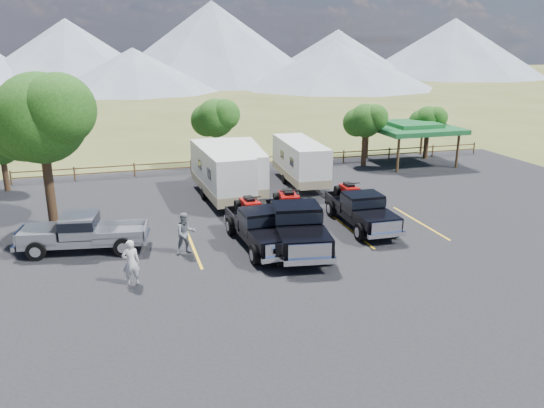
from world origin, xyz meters
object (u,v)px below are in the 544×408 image
object	(u,v)px
trailer_center	(243,168)
pavilion	(412,128)
tree_big_nw	(40,118)
person_b	(186,233)
rig_center	(295,223)
rig_right	(360,208)
pickup_silver	(84,232)
trailer_left	(221,173)
rig_left	(260,225)
trailer_right	(300,162)
person_a	(131,262)

from	to	relation	value
trailer_center	pavilion	bearing A→B (deg)	22.85
tree_big_nw	person_b	bearing A→B (deg)	-43.45
rig_center	rig_right	world-z (taller)	rig_center
tree_big_nw	rig_right	size ratio (longest dim) A/B	1.31
tree_big_nw	rig_center	xyz separation A→B (m)	(11.17, -6.20, -4.45)
rig_center	pickup_silver	bearing A→B (deg)	176.26
tree_big_nw	pavilion	xyz separation A→B (m)	(25.55, 7.97, -2.81)
trailer_left	person_b	size ratio (longest dim) A/B	4.64
rig_left	trailer_right	distance (m)	11.40
person_a	person_b	world-z (taller)	person_b
person_b	pavilion	bearing A→B (deg)	26.41
rig_center	rig_right	distance (m)	4.45
person_b	rig_left	bearing A→B (deg)	-7.82
trailer_left	person_a	xyz separation A→B (m)	(-5.70, -10.59, -0.70)
pickup_silver	rig_center	bearing A→B (deg)	86.79
rig_right	trailer_right	xyz separation A→B (m)	(-0.23, 8.79, 0.55)
pavilion	trailer_center	world-z (taller)	pavilion
trailer_left	trailer_center	world-z (taller)	trailer_left
tree_big_nw	pavilion	size ratio (longest dim) A/B	1.26
trailer_left	person_a	distance (m)	12.05
pavilion	person_b	world-z (taller)	pavilion
rig_right	trailer_center	xyz separation A→B (m)	(-4.34, 7.94, 0.57)
rig_center	trailer_left	size ratio (longest dim) A/B	0.80
rig_center	person_a	world-z (taller)	rig_center
trailer_left	trailer_right	distance (m)	6.04
trailer_left	person_a	bearing A→B (deg)	-121.30
trailer_center	person_b	world-z (taller)	trailer_center
trailer_center	trailer_right	size ratio (longest dim) A/B	1.02
rig_left	person_b	size ratio (longest dim) A/B	3.18
rig_left	trailer_right	bearing A→B (deg)	58.00
pavilion	person_a	size ratio (longest dim) A/B	3.35
rig_right	pickup_silver	size ratio (longest dim) A/B	1.00
pavilion	person_b	xyz separation A→B (m)	(-19.39, -13.81, -1.78)
trailer_center	rig_right	bearing A→B (deg)	-55.96
tree_big_nw	trailer_left	world-z (taller)	tree_big_nw
rig_right	person_a	bearing A→B (deg)	-160.39
trailer_left	rig_left	bearing A→B (deg)	-91.37
rig_right	pavilion	bearing A→B (deg)	52.12
trailer_center	rig_center	bearing A→B (deg)	-83.37
pavilion	person_b	size ratio (longest dim) A/B	3.21
pavilion	rig_right	distance (m)	16.28
trailer_center	person_b	size ratio (longest dim) A/B	4.36
rig_right	trailer_center	bearing A→B (deg)	120.06
trailer_left	pickup_silver	bearing A→B (deg)	-143.06
rig_center	rig_right	xyz separation A→B (m)	(4.13, 1.64, -0.15)
person_b	trailer_center	bearing A→B (deg)	53.41
pavilion	rig_right	bearing A→B (deg)	-129.27
trailer_left	rig_center	bearing A→B (deg)	-81.04
tree_big_nw	person_a	size ratio (longest dim) A/B	4.24
trailer_right	person_b	bearing A→B (deg)	-129.00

